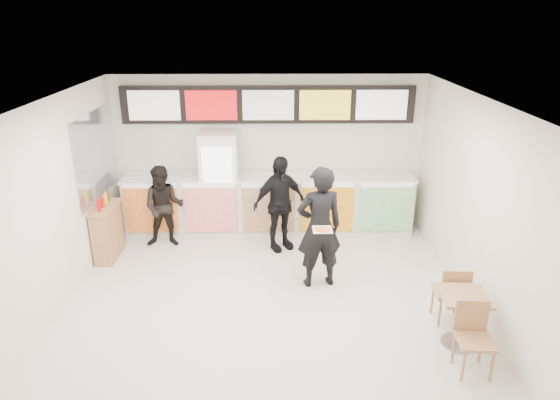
{
  "coord_description": "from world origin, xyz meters",
  "views": [
    {
      "loc": [
        0.09,
        -5.95,
        4.11
      ],
      "look_at": [
        0.19,
        1.2,
        1.38
      ],
      "focal_mm": 32.0,
      "sensor_mm": 36.0,
      "label": 1
    }
  ],
  "objects_px": {
    "customer_mid": "(279,204)",
    "condiment_ledge": "(107,231)",
    "customer_main": "(319,228)",
    "service_counter": "(269,204)",
    "drinks_fridge": "(220,183)",
    "cafe_table": "(462,310)",
    "customer_left": "(164,207)"
  },
  "relations": [
    {
      "from": "customer_mid",
      "to": "condiment_ledge",
      "type": "xyz_separation_m",
      "value": [
        -3.01,
        -0.3,
        -0.39
      ]
    },
    {
      "from": "customer_mid",
      "to": "customer_main",
      "type": "bearing_deg",
      "value": -94.56
    },
    {
      "from": "service_counter",
      "to": "drinks_fridge",
      "type": "distance_m",
      "value": 1.03
    },
    {
      "from": "customer_main",
      "to": "condiment_ledge",
      "type": "distance_m",
      "value": 3.78
    },
    {
      "from": "cafe_table",
      "to": "customer_mid",
      "type": "bearing_deg",
      "value": 132.27
    },
    {
      "from": "customer_left",
      "to": "drinks_fridge",
      "type": "bearing_deg",
      "value": 30.42
    },
    {
      "from": "drinks_fridge",
      "to": "customer_mid",
      "type": "distance_m",
      "value": 1.37
    },
    {
      "from": "customer_main",
      "to": "customer_mid",
      "type": "distance_m",
      "value": 1.43
    },
    {
      "from": "customer_left",
      "to": "cafe_table",
      "type": "height_order",
      "value": "customer_left"
    },
    {
      "from": "customer_main",
      "to": "cafe_table",
      "type": "relative_size",
      "value": 1.28
    },
    {
      "from": "customer_main",
      "to": "customer_left",
      "type": "height_order",
      "value": "customer_main"
    },
    {
      "from": "customer_main",
      "to": "drinks_fridge",
      "type": "bearing_deg",
      "value": -61.96
    },
    {
      "from": "service_counter",
      "to": "condiment_ledge",
      "type": "height_order",
      "value": "condiment_ledge"
    },
    {
      "from": "customer_mid",
      "to": "cafe_table",
      "type": "bearing_deg",
      "value": -80.57
    },
    {
      "from": "service_counter",
      "to": "customer_mid",
      "type": "bearing_deg",
      "value": -75.7
    },
    {
      "from": "drinks_fridge",
      "to": "customer_left",
      "type": "distance_m",
      "value": 1.17
    },
    {
      "from": "drinks_fridge",
      "to": "condiment_ledge",
      "type": "distance_m",
      "value": 2.23
    },
    {
      "from": "drinks_fridge",
      "to": "cafe_table",
      "type": "height_order",
      "value": "drinks_fridge"
    },
    {
      "from": "customer_main",
      "to": "customer_mid",
      "type": "xyz_separation_m",
      "value": [
        -0.6,
        1.29,
        -0.11
      ]
    },
    {
      "from": "customer_mid",
      "to": "drinks_fridge",
      "type": "bearing_deg",
      "value": 116.1
    },
    {
      "from": "service_counter",
      "to": "customer_left",
      "type": "height_order",
      "value": "customer_left"
    },
    {
      "from": "customer_main",
      "to": "customer_left",
      "type": "bearing_deg",
      "value": -40.14
    },
    {
      "from": "service_counter",
      "to": "cafe_table",
      "type": "distance_m",
      "value": 4.4
    },
    {
      "from": "service_counter",
      "to": "drinks_fridge",
      "type": "height_order",
      "value": "drinks_fridge"
    },
    {
      "from": "condiment_ledge",
      "to": "customer_main",
      "type": "bearing_deg",
      "value": -15.38
    },
    {
      "from": "customer_mid",
      "to": "cafe_table",
      "type": "distance_m",
      "value": 3.69
    },
    {
      "from": "customer_main",
      "to": "service_counter",
      "type": "bearing_deg",
      "value": -80.72
    },
    {
      "from": "service_counter",
      "to": "customer_main",
      "type": "distance_m",
      "value": 2.24
    },
    {
      "from": "cafe_table",
      "to": "condiment_ledge",
      "type": "xyz_separation_m",
      "value": [
        -5.32,
        2.56,
        -0.03
      ]
    },
    {
      "from": "drinks_fridge",
      "to": "customer_left",
      "type": "xyz_separation_m",
      "value": [
        -0.97,
        -0.62,
        -0.24
      ]
    },
    {
      "from": "cafe_table",
      "to": "service_counter",
      "type": "bearing_deg",
      "value": 128.02
    },
    {
      "from": "customer_left",
      "to": "cafe_table",
      "type": "xyz_separation_m",
      "value": [
        4.4,
        -3.02,
        -0.25
      ]
    }
  ]
}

